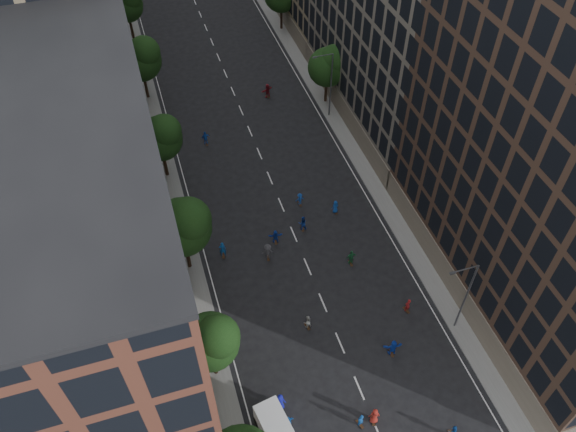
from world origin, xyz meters
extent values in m
plane|color=black|center=(0.00, 40.00, 0.00)|extent=(240.00, 240.00, 0.00)
cube|color=slate|center=(-12.00, 47.50, 0.07)|extent=(4.00, 105.00, 0.15)
cube|color=slate|center=(12.00, 47.50, 0.07)|extent=(4.00, 105.00, 0.15)
cube|color=brown|center=(-19.00, 11.00, 15.00)|extent=(14.00, 22.00, 30.00)
cube|color=#807053|center=(-19.00, 35.00, 17.00)|extent=(14.00, 26.00, 34.00)
cylinder|color=black|center=(-11.20, 14.00, 1.85)|extent=(0.36, 0.36, 3.70)
sphere|color=black|center=(-11.20, 14.00, 5.21)|extent=(4.80, 4.80, 4.80)
sphere|color=black|center=(-10.60, 13.52, 6.41)|extent=(3.60, 3.60, 3.60)
cylinder|color=black|center=(-11.20, 26.00, 2.11)|extent=(0.36, 0.36, 4.22)
sphere|color=black|center=(-11.20, 26.00, 5.95)|extent=(5.60, 5.60, 5.60)
sphere|color=black|center=(-10.50, 25.44, 7.35)|extent=(4.20, 4.20, 4.20)
cylinder|color=black|center=(-11.20, 40.00, 1.94)|extent=(0.36, 0.36, 3.87)
sphere|color=black|center=(-11.20, 40.00, 5.46)|extent=(5.00, 5.00, 5.00)
sphere|color=black|center=(-10.57, 39.50, 6.71)|extent=(3.75, 3.75, 3.75)
cylinder|color=black|center=(-11.20, 56.00, 2.02)|extent=(0.36, 0.36, 4.05)
sphere|color=black|center=(-11.20, 56.00, 5.70)|extent=(5.40, 5.40, 5.40)
sphere|color=black|center=(-10.52, 55.46, 7.05)|extent=(4.05, 4.05, 4.05)
cylinder|color=black|center=(-11.20, 72.00, 1.89)|extent=(0.36, 0.36, 3.78)
sphere|color=black|center=(-11.20, 72.00, 5.33)|extent=(4.80, 4.80, 4.80)
cylinder|color=black|center=(11.20, 48.00, 1.87)|extent=(0.36, 0.36, 3.74)
sphere|color=black|center=(11.20, 48.00, 5.27)|extent=(5.00, 5.00, 5.00)
sphere|color=black|center=(11.82, 47.50, 6.52)|extent=(3.75, 3.75, 3.75)
cylinder|color=black|center=(11.20, 68.00, 1.98)|extent=(0.36, 0.36, 3.96)
cylinder|color=#595B60|center=(10.60, 12.00, 4.50)|extent=(0.18, 0.18, 9.00)
cylinder|color=#595B60|center=(9.40, 12.00, 9.00)|extent=(2.40, 0.12, 0.12)
cube|color=#595B60|center=(8.30, 12.00, 8.95)|extent=(0.50, 0.22, 0.15)
cylinder|color=#595B60|center=(10.60, 45.00, 4.50)|extent=(0.18, 0.18, 9.00)
cylinder|color=#595B60|center=(9.40, 45.00, 9.00)|extent=(2.40, 0.12, 0.12)
cube|color=#595B60|center=(8.30, 45.00, 8.95)|extent=(0.50, 0.22, 0.15)
cube|color=white|center=(-7.89, 7.52, 1.40)|extent=(2.57, 3.77, 2.13)
cylinder|color=black|center=(-9.07, 8.70, 0.37)|extent=(0.36, 0.77, 0.74)
cylinder|color=black|center=(-7.16, 9.02, 0.37)|extent=(0.36, 0.77, 0.74)
imported|color=#1317A1|center=(-6.81, 9.43, 0.93)|extent=(1.07, 0.92, 1.86)
imported|color=#144DA3|center=(-1.15, 6.12, 0.78)|extent=(0.65, 0.52, 1.55)
imported|color=#124295|center=(5.40, 3.12, 0.76)|extent=(0.82, 0.69, 1.52)
imported|color=#1556B2|center=(-6.67, 7.64, 0.85)|extent=(1.07, 0.77, 1.69)
imported|color=#163AB3|center=(3.96, 11.19, 0.92)|extent=(1.78, 0.79, 1.85)
imported|color=#A2231B|center=(-0.01, 6.05, 0.92)|extent=(1.01, 0.78, 1.83)
imported|color=maroon|center=(7.15, 14.84, 0.83)|extent=(0.69, 0.55, 1.67)
imported|color=#B9B9B5|center=(-2.27, 15.98, 0.76)|extent=(0.83, 0.69, 1.53)
imported|color=#36363A|center=(-3.46, 24.75, 0.96)|extent=(1.34, 0.91, 1.92)
imported|color=#1D6134|center=(4.24, 21.59, 0.92)|extent=(1.09, 0.48, 1.85)
imported|color=#1539AE|center=(-2.11, 26.57, 0.80)|extent=(1.53, 0.67, 1.59)
imported|color=#123F97|center=(5.25, 28.67, 0.80)|extent=(0.88, 0.67, 1.61)
imported|color=#114590|center=(-7.70, 26.39, 0.97)|extent=(0.79, 0.60, 1.95)
imported|color=navy|center=(1.10, 27.42, 0.88)|extent=(0.95, 0.79, 1.75)
imported|color=#123B93|center=(1.97, 30.98, 0.75)|extent=(1.01, 0.62, 1.51)
imported|color=blue|center=(-5.75, 44.16, 0.90)|extent=(1.11, 0.58, 1.81)
imported|color=maroon|center=(4.17, 51.33, 0.96)|extent=(1.85, 1.25, 1.92)
camera|label=1|loc=(-12.16, -9.61, 44.54)|focal=35.00mm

